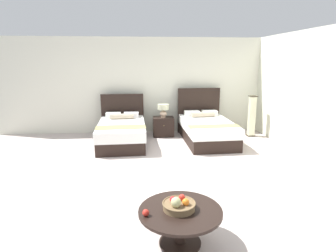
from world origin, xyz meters
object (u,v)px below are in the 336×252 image
coffee_table (180,218)px  table_lamp (163,109)px  bed_near_window (122,132)px  nightstand (163,127)px  fruit_bowl (179,205)px  bed_near_corner (206,129)px  floor_lamp_corner (252,116)px  loose_apple (146,213)px

coffee_table → table_lamp: bearing=87.9°
bed_near_window → nightstand: bearing=29.5°
fruit_bowl → table_lamp: bearing=87.7°
bed_near_corner → table_lamp: (-1.13, 0.66, 0.46)m
nightstand → fruit_bowl: 4.97m
bed_near_corner → nightstand: bearing=150.3°
fruit_bowl → nightstand: bearing=87.7°
floor_lamp_corner → table_lamp: bearing=173.8°
coffee_table → floor_lamp_corner: (2.71, 4.72, 0.24)m
nightstand → floor_lamp_corner: size_ratio=0.51×
table_lamp → coffee_table: (-0.18, -4.99, -0.44)m
fruit_bowl → floor_lamp_corner: size_ratio=0.34×
bed_near_corner → nightstand: size_ratio=3.71×
bed_near_window → table_lamp: size_ratio=5.67×
bed_near_corner → fruit_bowl: 4.52m
fruit_bowl → floor_lamp_corner: (2.73, 4.71, 0.07)m
coffee_table → floor_lamp_corner: bearing=60.1°
bed_near_window → fruit_bowl: 4.42m
bed_near_window → table_lamp: bearing=30.2°
fruit_bowl → floor_lamp_corner: floor_lamp_corner is taller
loose_apple → bed_near_corner: bearing=68.8°
table_lamp → fruit_bowl: size_ratio=0.95×
table_lamp → fruit_bowl: 4.99m
table_lamp → floor_lamp_corner: floor_lamp_corner is taller
bed_near_window → coffee_table: bearing=-77.4°
nightstand → loose_apple: (-0.59, -5.07, 0.21)m
table_lamp → fruit_bowl: table_lamp is taller
nightstand → coffee_table: 4.98m
bed_near_window → bed_near_corner: bed_near_corner is taller
fruit_bowl → loose_apple: (-0.39, -0.10, -0.02)m
bed_near_corner → coffee_table: bearing=-106.8°
loose_apple → floor_lamp_corner: (3.12, 4.81, 0.10)m
nightstand → loose_apple: nightstand is taller
coffee_table → fruit_bowl: 0.17m
bed_near_window → coffee_table: 4.43m
bed_near_window → floor_lamp_corner: bed_near_window is taller
floor_lamp_corner → bed_near_corner: bearing=-164.5°
bed_near_corner → coffee_table: size_ratio=2.21×
bed_near_corner → loose_apple: size_ratio=28.05×
fruit_bowl → loose_apple: 0.41m
coffee_table → loose_apple: (-0.41, -0.10, 0.14)m
loose_apple → bed_near_window: bearing=97.2°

